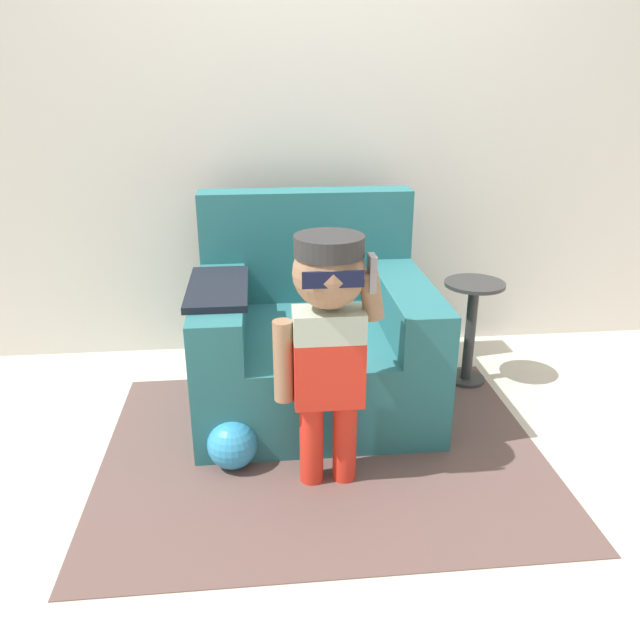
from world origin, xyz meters
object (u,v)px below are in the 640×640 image
(armchair, at_px, (312,335))
(toy_ball, at_px, (232,444))
(person_child, at_px, (328,325))
(side_table, at_px, (471,323))

(armchair, height_order, toy_ball, armchair)
(armchair, xyz_separation_m, person_child, (-0.00, -0.70, 0.34))
(armchair, distance_m, toy_ball, 0.72)
(side_table, height_order, toy_ball, side_table)
(person_child, distance_m, side_table, 1.17)
(side_table, relative_size, toy_ball, 2.65)
(person_child, height_order, side_table, person_child)
(armchair, relative_size, toy_ball, 5.34)
(person_child, xyz_separation_m, toy_ball, (-0.37, 0.13, -0.56))
(side_table, bearing_deg, person_child, -136.64)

